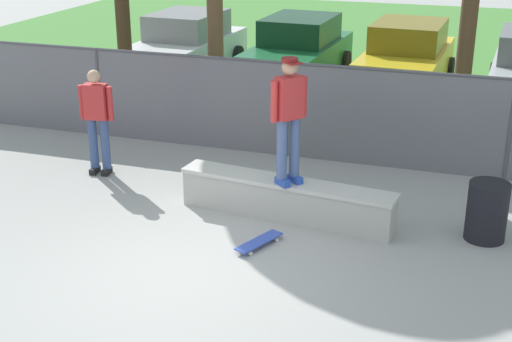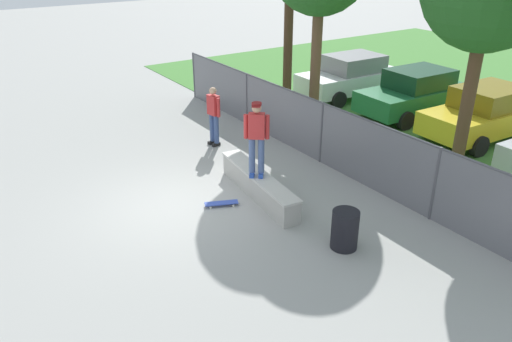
{
  "view_description": "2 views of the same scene",
  "coord_description": "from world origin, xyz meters",
  "px_view_note": "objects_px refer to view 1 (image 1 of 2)",
  "views": [
    {
      "loc": [
        3.42,
        -7.49,
        4.53
      ],
      "look_at": [
        0.49,
        1.31,
        0.95
      ],
      "focal_mm": 50.48,
      "sensor_mm": 36.0,
      "label": 1
    },
    {
      "loc": [
        9.83,
        -4.24,
        5.86
      ],
      "look_at": [
        1.01,
        1.68,
        0.85
      ],
      "focal_mm": 35.16,
      "sensor_mm": 36.0,
      "label": 2
    }
  ],
  "objects_px": {
    "concrete_ledge": "(286,199)",
    "skateboarder": "(289,115)",
    "car_yellow": "(407,57)",
    "bystander": "(97,117)",
    "car_white": "(186,45)",
    "trash_bin": "(487,211)",
    "skateboard": "(259,242)",
    "car_green": "(299,50)"
  },
  "relations": [
    {
      "from": "car_green",
      "to": "trash_bin",
      "type": "relative_size",
      "value": 5.08
    },
    {
      "from": "concrete_ledge",
      "to": "car_yellow",
      "type": "xyz_separation_m",
      "value": [
        0.69,
        8.08,
        0.53
      ]
    },
    {
      "from": "car_green",
      "to": "concrete_ledge",
      "type": "bearing_deg",
      "value": -75.96
    },
    {
      "from": "concrete_ledge",
      "to": "trash_bin",
      "type": "distance_m",
      "value": 2.84
    },
    {
      "from": "car_green",
      "to": "trash_bin",
      "type": "height_order",
      "value": "car_green"
    },
    {
      "from": "car_green",
      "to": "bystander",
      "type": "distance_m",
      "value": 7.43
    },
    {
      "from": "bystander",
      "to": "concrete_ledge",
      "type": "bearing_deg",
      "value": -12.25
    },
    {
      "from": "car_yellow",
      "to": "trash_bin",
      "type": "bearing_deg",
      "value": -74.75
    },
    {
      "from": "car_yellow",
      "to": "car_green",
      "type": "bearing_deg",
      "value": -178.95
    },
    {
      "from": "skateboarder",
      "to": "trash_bin",
      "type": "relative_size",
      "value": 2.19
    },
    {
      "from": "skateboarder",
      "to": "skateboard",
      "type": "distance_m",
      "value": 1.82
    },
    {
      "from": "skateboarder",
      "to": "car_green",
      "type": "xyz_separation_m",
      "value": [
        -2.05,
        8.12,
        -0.8
      ]
    },
    {
      "from": "concrete_ledge",
      "to": "car_yellow",
      "type": "distance_m",
      "value": 8.13
    },
    {
      "from": "bystander",
      "to": "skateboarder",
      "type": "bearing_deg",
      "value": -13.46
    },
    {
      "from": "concrete_ledge",
      "to": "car_green",
      "type": "xyz_separation_m",
      "value": [
        -2.01,
        8.04,
        0.53
      ]
    },
    {
      "from": "trash_bin",
      "to": "car_white",
      "type": "bearing_deg",
      "value": 135.93
    },
    {
      "from": "car_white",
      "to": "trash_bin",
      "type": "height_order",
      "value": "car_white"
    },
    {
      "from": "concrete_ledge",
      "to": "car_white",
      "type": "relative_size",
      "value": 0.78
    },
    {
      "from": "car_white",
      "to": "car_yellow",
      "type": "xyz_separation_m",
      "value": [
        5.66,
        0.31,
        0.0
      ]
    },
    {
      "from": "car_green",
      "to": "car_yellow",
      "type": "bearing_deg",
      "value": 1.05
    },
    {
      "from": "car_green",
      "to": "trash_bin",
      "type": "xyz_separation_m",
      "value": [
        4.84,
        -7.82,
        -0.42
      ]
    },
    {
      "from": "car_yellow",
      "to": "bystander",
      "type": "height_order",
      "value": "bystander"
    },
    {
      "from": "bystander",
      "to": "car_white",
      "type": "bearing_deg",
      "value": 101.52
    },
    {
      "from": "skateboard",
      "to": "concrete_ledge",
      "type": "bearing_deg",
      "value": 85.03
    },
    {
      "from": "car_white",
      "to": "car_yellow",
      "type": "distance_m",
      "value": 5.67
    },
    {
      "from": "skateboard",
      "to": "car_white",
      "type": "distance_m",
      "value": 10.08
    },
    {
      "from": "car_green",
      "to": "trash_bin",
      "type": "bearing_deg",
      "value": -58.25
    },
    {
      "from": "car_yellow",
      "to": "bystander",
      "type": "bearing_deg",
      "value": -120.09
    },
    {
      "from": "concrete_ledge",
      "to": "car_yellow",
      "type": "bearing_deg",
      "value": 85.15
    },
    {
      "from": "trash_bin",
      "to": "skateboard",
      "type": "bearing_deg",
      "value": -157.3
    },
    {
      "from": "concrete_ledge",
      "to": "skateboarder",
      "type": "relative_size",
      "value": 1.81
    },
    {
      "from": "car_green",
      "to": "bystander",
      "type": "bearing_deg",
      "value": -101.98
    },
    {
      "from": "skateboard",
      "to": "car_yellow",
      "type": "height_order",
      "value": "car_yellow"
    },
    {
      "from": "car_white",
      "to": "car_green",
      "type": "xyz_separation_m",
      "value": [
        2.97,
        0.26,
        0.0
      ]
    },
    {
      "from": "car_white",
      "to": "bystander",
      "type": "bearing_deg",
      "value": -78.48
    },
    {
      "from": "skateboard",
      "to": "car_green",
      "type": "xyz_separation_m",
      "value": [
        -1.92,
        9.05,
        0.77
      ]
    },
    {
      "from": "car_white",
      "to": "skateboarder",
      "type": "bearing_deg",
      "value": -57.42
    },
    {
      "from": "skateboarder",
      "to": "car_yellow",
      "type": "height_order",
      "value": "skateboarder"
    },
    {
      "from": "bystander",
      "to": "trash_bin",
      "type": "xyz_separation_m",
      "value": [
        6.38,
        -0.56,
        -0.59
      ]
    },
    {
      "from": "car_yellow",
      "to": "bystander",
      "type": "relative_size",
      "value": 2.35
    },
    {
      "from": "car_white",
      "to": "car_green",
      "type": "distance_m",
      "value": 2.98
    },
    {
      "from": "concrete_ledge",
      "to": "bystander",
      "type": "bearing_deg",
      "value": 167.75
    }
  ]
}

